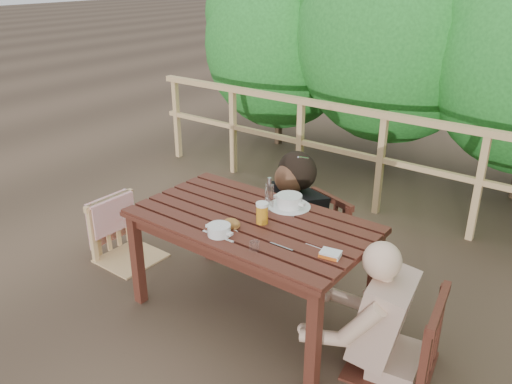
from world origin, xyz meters
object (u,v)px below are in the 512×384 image
Objects in this scene: chair_left at (126,207)px; bottle at (269,195)px; chair_far at (312,206)px; soup_far at (289,202)px; woman at (315,176)px; soup_near at (219,231)px; bread_roll at (232,224)px; diner_right at (408,273)px; beer_glass at (262,214)px; table at (252,268)px; chair_right at (399,297)px; butter_tub at (331,255)px; tumbler at (254,247)px.

bottle is at bearing -80.07° from chair_left.
chair_left is 3.84× the size of bottle.
soup_far is at bearing -57.01° from chair_far.
woman is 1.19m from soup_near.
bread_roll is (0.03, -1.04, 0.27)m from chair_far.
bottle is at bearing 75.53° from diner_right.
bottle is at bearing 112.53° from beer_glass.
table is at bearing 173.28° from beer_glass.
chair_right is at bearing 160.49° from woman.
chair_right is 0.70× the size of woman.
table is 0.51m from bottle.
woman reaches higher than bottle.
chair_left is 6.12× the size of beer_glass.
soup_far is 0.69m from butter_tub.
chair_far reaches higher than chair_left.
woman is 1.23m from butter_tub.
diner_right is at bearing -5.57° from bottle.
soup_near reaches higher than butter_tub.
chair_right is at bearing 4.07° from table.
diner_right is at bearing 26.49° from tumbler.
chair_far is 1.07m from bread_roll.
diner_right reaches higher than bread_roll.
woman is at bearing -51.25° from chair_left.
chair_left is at bearing 167.47° from butter_tub.
chair_far reaches higher than soup_far.
butter_tub is (0.55, -0.41, -0.02)m from soup_far.
bottle is at bearing -120.75° from soup_far.
bread_roll reaches higher than butter_tub.
soup_near is (0.04, -1.18, 0.03)m from woman.
chair_left is 1.90m from butter_tub.
table is 1.53× the size of chair_right.
diner_right reaches higher than table.
diner_right reaches higher than tumbler.
chair_left is 1.27m from soup_near.
tumbler is (0.32, -1.18, 0.27)m from chair_far.
bottle is (0.08, -0.72, 0.11)m from woman.
woman is 1.36m from diner_right.
beer_glass is at bearing -90.05° from soup_far.
table is 1.02m from chair_right.
chair_right reaches higher than tumbler.
woman is (1.17, 0.93, 0.26)m from chair_left.
chair_far reaches higher than table.
soup_far is (0.15, -0.59, 0.04)m from woman.
chair_right is at bearing -5.74° from bottle.
soup_far is 2.48× the size of bread_roll.
bottle is (0.02, 0.17, 0.48)m from table.
soup_near is 0.60m from soup_far.
butter_tub is (0.71, -0.98, 0.26)m from chair_far.
table is 22.66× the size of tumbler.
beer_glass is at bearing -93.70° from chair_right.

